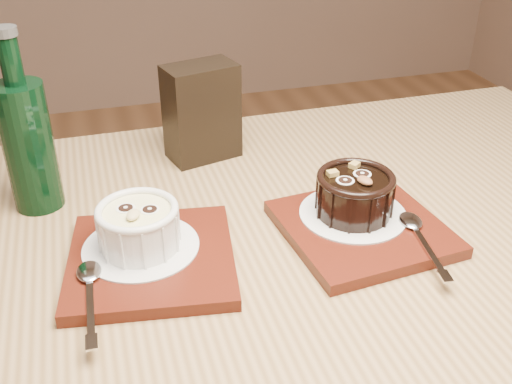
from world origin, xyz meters
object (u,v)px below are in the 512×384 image
ramekin_dark (355,192)px  green_bottle (28,142)px  tray_left (152,260)px  ramekin_white (138,225)px  tray_right (362,228)px  condiment_stand (202,112)px  table (267,323)px

ramekin_dark → green_bottle: bearing=137.3°
tray_left → green_bottle: (-0.12, 0.17, 0.08)m
ramekin_white → tray_right: ramekin_white is taller
ramekin_dark → condiment_stand: condiment_stand is taller
tray_left → condiment_stand: bearing=65.8°
ramekin_white → green_bottle: 0.20m
ramekin_white → tray_right: size_ratio=0.50×
ramekin_white → ramekin_dark: 0.26m
ramekin_white → ramekin_dark: ramekin_dark is taller
ramekin_dark → green_bottle: 0.40m
tray_left → green_bottle: green_bottle is taller
table → condiment_stand: condiment_stand is taller
ramekin_white → tray_right: 0.26m
tray_right → ramekin_dark: 0.04m
table → ramekin_white: bearing=160.6°
condiment_stand → tray_left: bearing=-114.2°
table → condiment_stand: 0.32m
table → tray_right: 0.16m
green_bottle → tray_left: bearing=-54.5°
tray_right → ramekin_dark: bearing=98.2°
tray_right → green_bottle: green_bottle is taller
ramekin_white → green_bottle: green_bottle is taller
tray_right → ramekin_dark: (-0.00, 0.02, 0.04)m
table → green_bottle: 0.37m
ramekin_white → ramekin_dark: size_ratio=0.97×
ramekin_white → green_bottle: bearing=148.2°
tray_right → condiment_stand: size_ratio=1.29×
ramekin_white → condiment_stand: condiment_stand is taller
ramekin_dark → green_bottle: green_bottle is taller
tray_left → table: bearing=-14.1°
condiment_stand → green_bottle: bearing=-161.7°
table → green_bottle: green_bottle is taller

